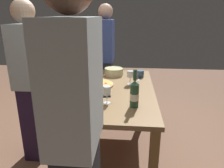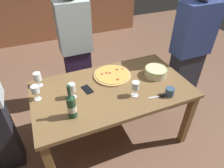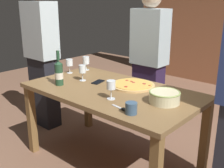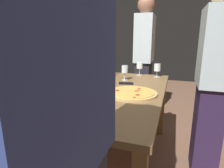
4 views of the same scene
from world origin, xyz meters
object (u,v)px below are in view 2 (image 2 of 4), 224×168
object	(u,v)px
wine_bottle	(72,106)
person_host	(76,49)
dining_table	(112,95)
cell_phone	(87,89)
pizza	(112,75)
serving_bowl	(156,72)
wine_glass_far_left	(37,77)
wine_glass_far_right	(35,90)
wine_glass_by_bottle	(72,88)
cup_amber	(170,92)
person_guest_right	(190,52)
pizza_knife	(159,96)
wine_glass_near_pizza	(136,86)

from	to	relation	value
wine_bottle	person_host	bearing A→B (deg)	74.13
dining_table	cell_phone	bearing A→B (deg)	164.58
pizza	serving_bowl	bearing A→B (deg)	-21.27
dining_table	wine_glass_far_left	world-z (taller)	wine_glass_far_left
dining_table	wine_glass_far_left	xyz separation A→B (m)	(-0.68, 0.32, 0.20)
wine_glass_far_right	wine_glass_far_left	bearing A→B (deg)	79.89
wine_glass_by_bottle	cup_amber	bearing A→B (deg)	-20.82
wine_bottle	cell_phone	bearing A→B (deg)	53.96
wine_glass_far_right	pizza	bearing A→B (deg)	6.25
person_host	person_guest_right	bearing A→B (deg)	53.38
dining_table	pizza	world-z (taller)	pizza
wine_glass_far_left	person_guest_right	xyz separation A→B (m)	(1.82, -0.12, -0.02)
pizza	pizza_knife	xyz separation A→B (m)	(0.28, -0.50, -0.01)
wine_glass_far_right	wine_glass_near_pizza	bearing A→B (deg)	-18.99
dining_table	person_host	distance (m)	0.85
wine_glass_far_right	pizza_knife	xyz separation A→B (m)	(1.09, -0.41, -0.11)
dining_table	person_guest_right	xyz separation A→B (m)	(1.13, 0.20, 0.18)
serving_bowl	cup_amber	xyz separation A→B (m)	(-0.06, -0.35, -0.01)
cell_phone	pizza	bearing A→B (deg)	10.05
pizza	cup_amber	xyz separation A→B (m)	(0.39, -0.52, 0.03)
dining_table	pizza_knife	xyz separation A→B (m)	(0.37, -0.30, 0.10)
wine_glass_far_left	cup_amber	world-z (taller)	wine_glass_far_left
wine_bottle	cell_phone	xyz separation A→B (m)	(0.22, 0.30, -0.12)
pizza	wine_glass_by_bottle	distance (m)	0.53
wine_glass_near_pizza	pizza_knife	xyz separation A→B (m)	(0.21, -0.11, -0.11)
serving_bowl	person_host	bearing A→B (deg)	131.11
dining_table	wine_glass_far_right	bearing A→B (deg)	171.29
wine_glass_far_right	person_host	distance (m)	0.90
wine_glass_near_pizza	cell_phone	size ratio (longest dim) A/B	1.10
serving_bowl	wine_bottle	size ratio (longest dim) A/B	0.75
serving_bowl	cup_amber	distance (m)	0.35
person_host	dining_table	bearing A→B (deg)	0.00
wine_glass_near_pizza	wine_glass_far_right	xyz separation A→B (m)	(-0.88, 0.30, 0.00)
wine_glass_near_pizza	wine_glass_far_right	distance (m)	0.93
person_host	person_guest_right	size ratio (longest dim) A/B	0.99
serving_bowl	wine_glass_far_left	distance (m)	1.25
wine_glass_near_pizza	cup_amber	distance (m)	0.34
person_guest_right	person_host	bearing A→B (deg)	-35.49
cell_phone	person_host	size ratio (longest dim) A/B	0.09
wine_glass_near_pizza	cup_amber	world-z (taller)	wine_glass_near_pizza
pizza	cell_phone	world-z (taller)	pizza
person_guest_right	cell_phone	bearing A→B (deg)	-4.46
wine_glass_far_right	person_guest_right	size ratio (longest dim) A/B	0.09
dining_table	wine_bottle	world-z (taller)	wine_bottle
person_host	wine_glass_far_left	bearing A→B (deg)	-57.58
wine_glass_by_bottle	wine_glass_far_left	xyz separation A→B (m)	(-0.28, 0.31, -0.00)
dining_table	pizza_knife	size ratio (longest dim) A/B	9.23
wine_bottle	person_guest_right	size ratio (longest dim) A/B	0.20
dining_table	wine_glass_by_bottle	size ratio (longest dim) A/B	10.03
wine_glass_by_bottle	wine_glass_far_right	xyz separation A→B (m)	(-0.32, 0.10, 0.00)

